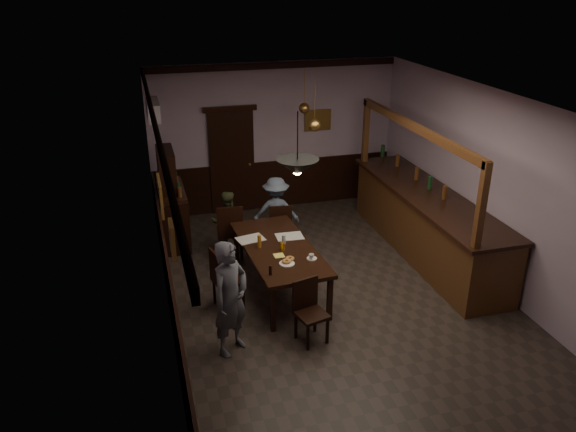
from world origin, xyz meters
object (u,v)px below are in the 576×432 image
object	(u,v)px
chair_far_right	(280,225)
sideboard	(172,205)
pendant_iron	(297,167)
person_seated_right	(276,212)
chair_far_left	(230,229)
pendant_brass_mid	(315,125)
chair_side	(223,277)
person_standing	(230,298)
soda_can	(282,246)
coffee_cup	(311,256)
person_seated_left	(227,222)
chair_near	(309,308)
bar_counter	(426,222)
dining_table	(279,250)
pendant_brass_far	(304,108)

from	to	relation	value
chair_far_right	sideboard	distance (m)	2.02
pendant_iron	person_seated_right	bearing A→B (deg)	82.51
chair_far_left	chair_far_right	bearing A→B (deg)	-170.51
sideboard	pendant_brass_mid	xyz separation A→B (m)	(2.31, -1.14, 1.60)
chair_side	person_seated_right	size ratio (longest dim) A/B	0.73
chair_far_right	person_standing	xyz separation A→B (m)	(-1.34, -2.61, 0.29)
chair_far_left	soda_can	distance (m)	1.49
person_standing	sideboard	bearing A→B (deg)	58.75
coffee_cup	soda_can	bearing A→B (deg)	125.43
pendant_iron	pendant_brass_mid	bearing A→B (deg)	65.82
sideboard	person_standing	bearing A→B (deg)	-82.79
person_seated_left	coffee_cup	bearing A→B (deg)	121.99
chair_near	chair_side	world-z (taller)	chair_side
soda_can	bar_counter	size ratio (longest dim) A/B	0.03
chair_near	sideboard	bearing A→B (deg)	98.37
soda_can	pendant_brass_mid	xyz separation A→B (m)	(0.87, 1.20, 1.49)
chair_far_right	person_seated_right	distance (m)	0.31
dining_table	bar_counter	world-z (taller)	bar_counter
person_standing	chair_far_left	bearing A→B (deg)	41.77
chair_far_left	chair_near	world-z (taller)	chair_far_left
sideboard	bar_counter	distance (m)	4.53
chair_far_right	soda_can	world-z (taller)	chair_far_right
chair_far_right	person_standing	size ratio (longest dim) A/B	0.57
person_standing	person_seated_left	bearing A→B (deg)	42.80
chair_far_right	pendant_iron	size ratio (longest dim) A/B	1.07
chair_side	sideboard	distance (m)	2.54
chair_far_left	bar_counter	bearing A→B (deg)	173.55
chair_near	soda_can	distance (m)	1.25
dining_table	sideboard	world-z (taller)	sideboard
dining_table	pendant_brass_mid	distance (m)	2.13
coffee_cup	pendant_iron	bearing A→B (deg)	-141.44
person_seated_left	pendant_brass_mid	size ratio (longest dim) A/B	1.40
pendant_brass_far	pendant_iron	bearing A→B (deg)	-108.60
person_seated_left	pendant_brass_far	size ratio (longest dim) A/B	1.40
dining_table	chair_far_left	world-z (taller)	chair_far_left
person_seated_right	pendant_brass_far	distance (m)	1.95
chair_side	pendant_brass_far	world-z (taller)	pendant_brass_far
chair_near	person_seated_left	bearing A→B (deg)	87.61
person_seated_left	bar_counter	distance (m)	3.47
person_seated_right	chair_far_right	bearing A→B (deg)	103.61
person_seated_right	coffee_cup	size ratio (longest dim) A/B	15.99
chair_far_left	pendant_brass_mid	world-z (taller)	pendant_brass_mid
chair_near	soda_can	world-z (taller)	chair_near
person_seated_right	pendant_brass_far	world-z (taller)	pendant_brass_far
chair_far_right	person_standing	bearing A→B (deg)	69.93
pendant_brass_far	chair_near	bearing A→B (deg)	-105.78
sideboard	chair_side	bearing A→B (deg)	-78.41
chair_side	pendant_brass_far	xyz separation A→B (m)	(2.00, 2.57, 1.79)
chair_far_left	chair_near	size ratio (longest dim) A/B	1.15
chair_side	pendant_brass_far	size ratio (longest dim) A/B	1.15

